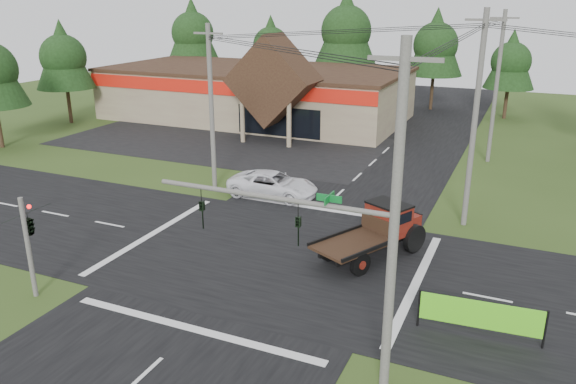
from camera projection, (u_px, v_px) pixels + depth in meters
The scene contains 20 objects.
ground at pixel (272, 256), 27.35m from camera, with size 120.00×120.00×0.00m, color #2E4418.
road_ns at pixel (272, 256), 27.34m from camera, with size 12.00×120.00×0.02m, color black.
road_ew at pixel (272, 256), 27.34m from camera, with size 120.00×12.00×0.02m, color black.
parking_apron at pixel (221, 142), 49.12m from camera, with size 28.00×14.00×0.02m, color black.
cvs_building at pixel (257, 92), 58.01m from camera, with size 30.40×18.20×9.19m.
traffic_signal_mast at pixel (337, 256), 17.20m from camera, with size 8.12×0.24×7.00m.
traffic_signal_corner at pixel (27, 217), 22.73m from camera, with size 0.53×2.48×4.40m.
utility_pole_nr at pixel (394, 228), 16.16m from camera, with size 2.00×0.30×11.00m.
utility_pole_nw at pixel (211, 107), 35.56m from camera, with size 2.00×0.30×10.50m.
utility_pole_ne at pixel (475, 120), 29.29m from camera, with size 2.00×0.30×11.50m.
utility_pole_n at pixel (496, 87), 41.45m from camera, with size 2.00×0.30×11.20m.
tree_row_a at pixel (192, 31), 70.77m from camera, with size 6.72×6.72×12.12m.
tree_row_b at pixel (271, 43), 69.12m from camera, with size 5.60×5.60×10.10m.
tree_row_c at pixel (346, 28), 63.78m from camera, with size 7.28×7.28×13.13m.
tree_row_d at pixel (436, 42), 61.27m from camera, with size 6.16×6.16×11.11m.
tree_row_e at pixel (511, 60), 56.92m from camera, with size 5.04×5.04×9.09m.
tree_side_w at pixel (63, 55), 54.67m from camera, with size 5.60×5.60×10.10m.
antique_flatbed_truck at pixel (371, 233), 26.84m from camera, with size 2.32×6.09×2.54m, color #5B120D, non-canonical shape.
roadside_banner at pixel (480, 319), 20.58m from camera, with size 4.52×0.13×1.54m, color #5AD41C, non-canonical shape.
white_pickup at pixel (273, 185), 35.36m from camera, with size 2.62×5.68×1.58m, color white.
Camera 1 is at (10.73, -22.40, 11.88)m, focal length 35.00 mm.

